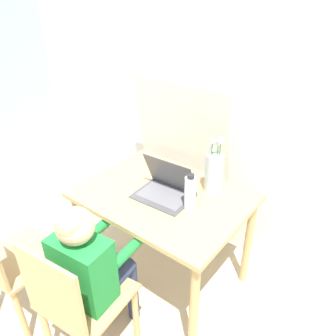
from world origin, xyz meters
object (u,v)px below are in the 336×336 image
Objects in this scene: person_seated at (91,262)px; water_bottle at (190,193)px; flower_vase at (214,171)px; laptop at (166,187)px; chair_occupied at (78,303)px.

water_bottle is (0.21, 0.57, 0.20)m from person_seated.
person_seated is at bearing -105.56° from flower_vase.
water_bottle is at bearing -11.48° from laptop.
laptop is 1.52× the size of water_bottle.
person_seated is at bearing -94.82° from laptop.
laptop is at bearing -134.51° from flower_vase.
person_seated is (-0.01, 0.12, 0.18)m from chair_occupied.
laptop is 0.94× the size of flower_vase.
chair_occupied is at bearing -106.23° from water_bottle.
flower_vase reaches higher than chair_occupied.
chair_occupied is 2.47× the size of laptop.
water_bottle is at bearing -92.76° from flower_vase.
flower_vase is at bearing 42.47° from laptop.
water_bottle is at bearing -116.63° from person_seated.
laptop is (0.01, 0.72, 0.33)m from chair_occupied.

